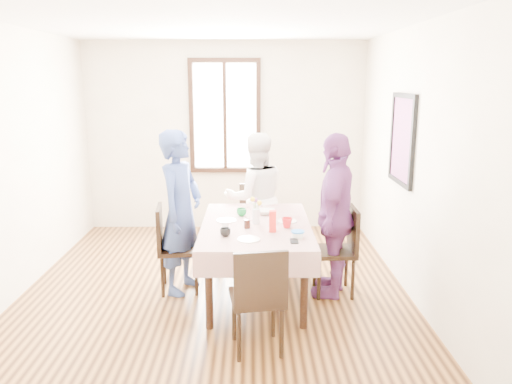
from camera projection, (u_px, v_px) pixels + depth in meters
ground at (216, 288)px, 5.28m from camera, size 4.50×4.50×0.00m
back_wall at (225, 137)px, 7.17m from camera, size 4.00×0.00×4.00m
right_wall at (412, 163)px, 4.99m from camera, size 0.00×4.50×4.50m
window_frame at (225, 116)px, 7.08m from camera, size 1.02×0.06×1.62m
window_pane at (225, 116)px, 7.09m from camera, size 0.90×0.02×1.50m
art_poster at (402, 139)px, 5.24m from camera, size 0.04×0.76×0.96m
dining_table at (256, 260)px, 5.03m from camera, size 0.96×1.52×0.75m
tablecloth at (256, 224)px, 4.95m from camera, size 1.08×1.64×0.01m
chair_left at (179, 248)px, 5.15m from camera, size 0.47×0.47×0.91m
chair_right at (334, 251)px, 5.07m from camera, size 0.42×0.42×0.91m
chair_far at (255, 224)px, 6.03m from camera, size 0.45×0.45×0.91m
chair_near at (257, 297)px, 4.00m from camera, size 0.48×0.48×0.91m
person_left at (180, 212)px, 5.06m from camera, size 0.59×0.72×1.69m
person_far at (255, 198)px, 5.94m from camera, size 0.87×0.74×1.56m
person_right at (333, 215)px, 4.98m from camera, size 0.70×1.06×1.67m
mug_black at (225, 232)px, 4.54m from camera, size 0.11×0.11×0.08m
mug_flag at (287, 223)px, 4.81m from camera, size 0.13×0.13×0.10m
mug_green at (242, 212)px, 5.22m from camera, size 0.12×0.12×0.08m
serving_bowl at (266, 212)px, 5.30m from camera, size 0.19×0.19×0.05m
juice_carton at (273, 221)px, 4.67m from camera, size 0.06×0.06×0.20m
butter_tub at (298, 235)px, 4.51m from camera, size 0.11×0.11×0.05m
jam_jar at (247, 224)px, 4.79m from camera, size 0.06×0.06×0.09m
drinking_glass at (225, 226)px, 4.71m from camera, size 0.06×0.06×0.09m
smartphone at (294, 241)px, 4.41m from camera, size 0.07×0.14×0.01m
flower_vase at (256, 216)px, 4.95m from camera, size 0.08×0.08×0.15m
plate_left at (226, 220)px, 5.04m from camera, size 0.20×0.20×0.01m
plate_right at (287, 221)px, 5.02m from camera, size 0.20×0.20×0.01m
plate_near at (249, 239)px, 4.45m from camera, size 0.20×0.20×0.01m
butter_lid at (298, 232)px, 4.50m from camera, size 0.12×0.12×0.01m
flower_bunch at (256, 204)px, 4.92m from camera, size 0.09×0.09×0.10m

